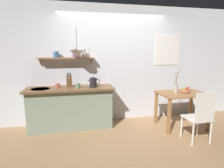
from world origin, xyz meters
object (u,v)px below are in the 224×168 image
at_px(dining_table, 182,99).
at_px(coffee_mug_spare, 78,86).
at_px(pendant_lamp, 77,53).
at_px(dining_chair_near, 200,115).
at_px(twig_vase, 176,88).
at_px(coffee_mug_by_sink, 57,85).
at_px(fruit_bowl, 185,90).
at_px(knife_block, 69,81).
at_px(electric_kettle, 93,83).

distance_m(dining_table, coffee_mug_spare, 2.25).
height_order(dining_table, pendant_lamp, pendant_lamp).
xyz_separation_m(dining_chair_near, twig_vase, (-0.05, 0.75, 0.34)).
xyz_separation_m(dining_table, twig_vase, (-0.13, 0.04, 0.23)).
bearing_deg(dining_table, pendant_lamp, 169.20).
bearing_deg(pendant_lamp, coffee_mug_by_sink, 168.05).
bearing_deg(dining_chair_near, twig_vase, 93.81).
bearing_deg(fruit_bowl, knife_block, 169.08).
relative_size(dining_chair_near, coffee_mug_spare, 7.60).
relative_size(knife_block, coffee_mug_by_sink, 2.50).
height_order(dining_chair_near, coffee_mug_spare, coffee_mug_spare).
distance_m(fruit_bowl, electric_kettle, 2.01).
relative_size(dining_table, fruit_bowl, 4.90).
bearing_deg(pendant_lamp, twig_vase, -10.24).
relative_size(electric_kettle, coffee_mug_spare, 2.05).
bearing_deg(dining_table, coffee_mug_by_sink, 169.01).
height_order(dining_table, knife_block, knife_block).
height_order(twig_vase, knife_block, twig_vase).
bearing_deg(fruit_bowl, pendant_lamp, 170.53).
distance_m(knife_block, coffee_mug_by_sink, 0.26).
distance_m(electric_kettle, knife_block, 0.51).
bearing_deg(dining_chair_near, coffee_mug_spare, 152.82).
height_order(dining_table, coffee_mug_spare, coffee_mug_spare).
xyz_separation_m(dining_table, dining_chair_near, (-0.07, -0.71, -0.12)).
distance_m(dining_table, coffee_mug_by_sink, 2.69).
bearing_deg(fruit_bowl, coffee_mug_spare, 171.51).
xyz_separation_m(coffee_mug_by_sink, coffee_mug_spare, (0.43, -0.13, 0.00)).
bearing_deg(dining_chair_near, knife_block, 151.97).
xyz_separation_m(knife_block, pendant_lamp, (0.18, -0.09, 0.59)).
height_order(electric_kettle, pendant_lamp, pendant_lamp).
height_order(twig_vase, electric_kettle, twig_vase).
height_order(fruit_bowl, electric_kettle, electric_kettle).
height_order(twig_vase, coffee_mug_spare, twig_vase).
distance_m(coffee_mug_by_sink, coffee_mug_spare, 0.45).
relative_size(fruit_bowl, pendant_lamp, 0.35).
bearing_deg(knife_block, dining_chair_near, -28.03).
bearing_deg(fruit_bowl, twig_vase, 177.91).
bearing_deg(knife_block, pendant_lamp, -27.82).
relative_size(twig_vase, electric_kettle, 2.04).
xyz_separation_m(dining_table, fruit_bowl, (0.10, 0.04, 0.18)).
xyz_separation_m(fruit_bowl, twig_vase, (-0.22, 0.01, 0.04)).
bearing_deg(twig_vase, knife_block, 168.23).
distance_m(dining_chair_near, coffee_mug_spare, 2.42).
bearing_deg(twig_vase, coffee_mug_spare, 170.84).
xyz_separation_m(dining_table, electric_kettle, (-1.87, 0.40, 0.36)).
height_order(electric_kettle, coffee_mug_spare, electric_kettle).
relative_size(fruit_bowl, coffee_mug_spare, 1.61).
distance_m(knife_block, coffee_mug_spare, 0.24).
bearing_deg(coffee_mug_by_sink, pendant_lamp, -11.95).
xyz_separation_m(fruit_bowl, coffee_mug_spare, (-2.29, 0.34, 0.12)).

